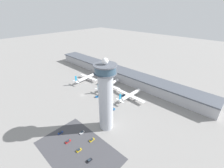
{
  "coord_description": "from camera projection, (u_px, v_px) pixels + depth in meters",
  "views": [
    {
      "loc": [
        133.38,
        -89.49,
        95.59
      ],
      "look_at": [
        23.74,
        28.24,
        13.24
      ],
      "focal_mm": 24.0,
      "sensor_mm": 36.0,
      "label": 1
    }
  ],
  "objects": [
    {
      "name": "car_red_hatchback",
      "position": [
        89.0,
        160.0,
        104.36
      ],
      "size": [
        1.93,
        4.1,
        1.41
      ],
      "color": "black",
      "rests_on": "ground"
    },
    {
      "name": "car_grey_coupe",
      "position": [
        60.0,
        133.0,
        127.55
      ],
      "size": [
        1.96,
        4.4,
        1.41
      ],
      "color": "black",
      "rests_on": "ground"
    },
    {
      "name": "terminal_building",
      "position": [
        119.0,
        73.0,
        225.12
      ],
      "size": [
        261.91,
        25.0,
        14.04
      ],
      "color": "#B2B2B7",
      "rests_on": "ground"
    },
    {
      "name": "control_tower",
      "position": [
        106.0,
        95.0,
        120.29
      ],
      "size": [
        17.83,
        17.83,
        63.81
      ],
      "color": "#ADB2BC",
      "rests_on": "ground"
    },
    {
      "name": "parking_lot_surface",
      "position": [
        78.0,
        151.0,
        112.1
      ],
      "size": [
        64.0,
        40.0,
        0.01
      ],
      "primitive_type": "cube",
      "color": "#424247",
      "rests_on": "ground"
    },
    {
      "name": "ground_plane",
      "position": [
        82.0,
        95.0,
        182.76
      ],
      "size": [
        1000.0,
        1000.0,
        0.0
      ],
      "primitive_type": "plane",
      "color": "gray"
    },
    {
      "name": "service_truck_baggage",
      "position": [
        112.0,
        109.0,
        157.21
      ],
      "size": [
        7.18,
        4.51,
        2.61
      ],
      "color": "black",
      "rests_on": "ground"
    },
    {
      "name": "airplane_gate_bravo",
      "position": [
        109.0,
        85.0,
        198.17
      ],
      "size": [
        34.85,
        39.34,
        12.85
      ],
      "color": "white",
      "rests_on": "ground"
    },
    {
      "name": "airplane_gate_alpha",
      "position": [
        88.0,
        77.0,
        220.09
      ],
      "size": [
        33.01,
        45.4,
        13.33
      ],
      "color": "white",
      "rests_on": "ground"
    },
    {
      "name": "service_truck_fuel",
      "position": [
        98.0,
        96.0,
        178.95
      ],
      "size": [
        4.66,
        6.84,
        2.82
      ],
      "color": "black",
      "rests_on": "ground"
    },
    {
      "name": "car_yellow_taxi",
      "position": [
        79.0,
        150.0,
        111.8
      ],
      "size": [
        1.87,
        4.07,
        1.45
      ],
      "color": "black",
      "rests_on": "ground"
    },
    {
      "name": "car_white_wagon",
      "position": [
        68.0,
        141.0,
        119.09
      ],
      "size": [
        1.87,
        4.6,
        1.44
      ],
      "color": "black",
      "rests_on": "ground"
    },
    {
      "name": "car_navy_sedan",
      "position": [
        82.0,
        132.0,
        127.72
      ],
      "size": [
        1.95,
        4.27,
        1.45
      ],
      "color": "black",
      "rests_on": "ground"
    },
    {
      "name": "car_black_suv",
      "position": [
        92.0,
        140.0,
        120.5
      ],
      "size": [
        1.91,
        4.52,
        1.4
      ],
      "color": "black",
      "rests_on": "ground"
    },
    {
      "name": "service_truck_catering",
      "position": [
        107.0,
        92.0,
        187.94
      ],
      "size": [
        5.32,
        7.84,
        2.98
      ],
      "color": "black",
      "rests_on": "ground"
    },
    {
      "name": "airplane_gate_charlie",
      "position": [
        130.0,
        95.0,
        174.68
      ],
      "size": [
        40.27,
        36.02,
        12.96
      ],
      "color": "white",
      "rests_on": "ground"
    },
    {
      "name": "service_truck_water",
      "position": [
        124.0,
        96.0,
        179.48
      ],
      "size": [
        6.99,
        2.97,
        2.48
      ],
      "color": "black",
      "rests_on": "ground"
    }
  ]
}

